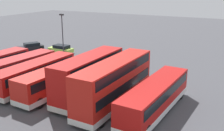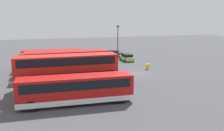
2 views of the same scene
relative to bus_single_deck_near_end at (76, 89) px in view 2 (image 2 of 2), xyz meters
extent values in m
plane|color=#47474C|center=(11.03, -11.75, -1.62)|extent=(140.00, 140.00, 0.00)
cube|color=#B71411|center=(0.00, 0.01, 0.03)|extent=(3.14, 11.75, 2.60)
cube|color=silver|center=(0.00, 0.01, -1.00)|extent=(3.19, 11.79, 0.55)
cube|color=black|center=(0.00, 0.01, 0.63)|extent=(3.16, 10.95, 0.90)
cube|color=black|center=(-0.30, -5.83, 0.63)|extent=(2.25, 0.18, 1.10)
cylinder|color=black|center=(0.90, -4.46, -1.07)|extent=(0.36, 1.11, 1.10)
cylinder|color=black|center=(-1.35, -4.35, -1.07)|extent=(0.36, 1.11, 1.10)
cylinder|color=black|center=(1.35, 4.36, -1.07)|extent=(0.36, 1.11, 1.10)
cylinder|color=black|center=(-0.90, 4.48, -1.07)|extent=(0.36, 1.11, 1.10)
cube|color=red|center=(4.08, 0.30, 0.83)|extent=(2.84, 11.77, 4.20)
cube|color=silver|center=(4.08, 0.30, -1.00)|extent=(2.88, 11.81, 0.55)
cube|color=black|center=(4.08, 0.30, 0.63)|extent=(2.88, 10.97, 0.90)
cube|color=black|center=(4.08, 0.30, 2.33)|extent=(2.88, 10.97, 0.90)
cube|color=black|center=(3.93, -5.58, 0.63)|extent=(2.25, 0.12, 1.10)
cylinder|color=black|center=(5.09, -4.18, -1.07)|extent=(0.33, 1.11, 1.10)
cylinder|color=black|center=(2.84, -4.12, -1.07)|extent=(0.33, 1.11, 1.10)
cylinder|color=black|center=(5.31, 4.73, -1.07)|extent=(0.33, 1.11, 1.10)
cylinder|color=black|center=(3.06, 4.78, -1.07)|extent=(0.33, 1.11, 1.10)
cube|color=#B71411|center=(7.37, -0.18, 0.83)|extent=(2.69, 10.39, 4.20)
cube|color=silver|center=(7.37, -0.18, -1.00)|extent=(2.73, 10.43, 0.55)
cube|color=black|center=(7.37, -0.18, 0.63)|extent=(2.74, 9.59, 0.90)
cube|color=black|center=(7.37, -0.18, 2.33)|extent=(2.74, 9.59, 0.90)
cube|color=black|center=(7.30, -5.38, 0.63)|extent=(2.25, 0.09, 1.10)
cylinder|color=black|center=(8.45, -3.97, -1.07)|extent=(0.31, 1.10, 1.10)
cylinder|color=black|center=(6.20, -3.94, -1.07)|extent=(0.31, 1.10, 1.10)
cylinder|color=black|center=(8.55, 3.58, -1.07)|extent=(0.31, 1.10, 1.10)
cylinder|color=black|center=(6.30, 3.62, -1.07)|extent=(0.31, 1.10, 1.10)
cube|color=red|center=(11.10, -0.05, 0.03)|extent=(3.16, 11.81, 2.60)
cube|color=silver|center=(11.10, -0.05, -1.00)|extent=(3.20, 11.85, 0.55)
cube|color=black|center=(11.10, -0.05, 0.63)|extent=(3.18, 11.02, 0.90)
cube|color=black|center=(10.79, -5.91, 0.63)|extent=(2.25, 0.18, 1.10)
cylinder|color=black|center=(11.99, -4.55, -1.07)|extent=(0.36, 1.11, 1.10)
cylinder|color=black|center=(9.75, -4.43, -1.07)|extent=(0.36, 1.11, 1.10)
cylinder|color=black|center=(12.46, 4.34, -1.07)|extent=(0.36, 1.11, 1.10)
cylinder|color=black|center=(10.21, 4.45, -1.07)|extent=(0.36, 1.11, 1.10)
cube|color=#B71411|center=(14.68, 0.06, 0.03)|extent=(2.65, 11.62, 2.60)
cube|color=silver|center=(14.68, 0.06, -1.00)|extent=(2.69, 11.66, 0.55)
cube|color=black|center=(14.68, 0.06, 0.63)|extent=(2.70, 10.82, 0.90)
cube|color=black|center=(14.63, -5.77, 0.63)|extent=(2.25, 0.08, 1.10)
cylinder|color=black|center=(15.76, -4.35, -1.07)|extent=(0.31, 1.10, 1.10)
cylinder|color=black|center=(13.51, -4.33, -1.07)|extent=(0.31, 1.10, 1.10)
cylinder|color=black|center=(15.84, 4.45, -1.07)|extent=(0.31, 1.10, 1.10)
cylinder|color=black|center=(13.59, 4.47, -1.07)|extent=(0.31, 1.10, 1.10)
cube|color=#A51919|center=(18.15, 0.12, 0.03)|extent=(3.21, 11.87, 2.60)
cube|color=silver|center=(18.15, 0.12, -1.00)|extent=(3.25, 11.91, 0.55)
cube|color=black|center=(18.15, 0.12, 0.63)|extent=(3.22, 11.07, 0.90)
cube|color=black|center=(17.81, -5.78, 0.63)|extent=(2.25, 0.19, 1.10)
cylinder|color=black|center=(19.02, -4.41, -1.07)|extent=(0.36, 1.12, 1.10)
cylinder|color=black|center=(16.77, -4.29, -1.07)|extent=(0.36, 1.12, 1.10)
cylinder|color=black|center=(19.52, 4.52, -1.07)|extent=(0.36, 1.12, 1.10)
cylinder|color=black|center=(17.27, 4.64, -1.07)|extent=(0.36, 1.12, 1.10)
cube|color=#A51919|center=(22.04, 0.50, 0.03)|extent=(2.81, 10.92, 2.60)
cube|color=silver|center=(22.04, 0.50, -1.00)|extent=(2.85, 10.96, 0.55)
cube|color=black|center=(22.04, 0.50, 0.63)|extent=(2.85, 10.12, 0.90)
cube|color=black|center=(21.91, -4.96, 0.63)|extent=(2.25, 0.11, 1.10)
cylinder|color=black|center=(23.07, -3.56, -1.07)|extent=(0.33, 1.11, 1.10)
cylinder|color=black|center=(20.82, -3.50, -1.07)|extent=(0.33, 1.11, 1.10)
cylinder|color=black|center=(23.26, 4.51, -1.07)|extent=(0.33, 1.11, 1.10)
cylinder|color=black|center=(21.01, 4.56, -1.07)|extent=(0.33, 1.11, 1.10)
cube|color=black|center=(28.58, -13.24, -1.09)|extent=(3.77, 4.72, 0.70)
cube|color=black|center=(28.48, -13.41, -0.47)|extent=(2.75, 3.11, 0.55)
cylinder|color=black|center=(28.70, -11.45, -1.30)|extent=(0.51, 0.66, 0.64)
cylinder|color=black|center=(30.08, -12.25, -1.30)|extent=(0.51, 0.66, 0.64)
cylinder|color=black|center=(27.09, -14.23, -1.30)|extent=(0.51, 0.66, 0.64)
cylinder|color=black|center=(28.47, -15.03, -1.30)|extent=(0.51, 0.66, 0.64)
cube|color=#A5D14C|center=(22.63, -14.46, -1.09)|extent=(4.56, 1.89, 0.70)
cube|color=black|center=(22.43, -14.46, -0.47)|extent=(2.75, 1.70, 0.55)
cylinder|color=black|center=(24.31, -13.70, -1.30)|extent=(0.64, 0.23, 0.64)
cylinder|color=black|center=(24.28, -15.30, -1.30)|extent=(0.64, 0.23, 0.64)
cylinder|color=black|center=(20.99, -13.63, -1.30)|extent=(0.64, 0.23, 0.64)
cylinder|color=black|center=(20.96, -15.23, -1.30)|extent=(0.64, 0.23, 0.64)
cylinder|color=#38383D|center=(19.61, -11.45, 1.88)|extent=(0.16, 0.16, 7.00)
cube|color=#262628|center=(19.61, -11.45, 5.53)|extent=(0.70, 0.30, 0.24)
cylinder|color=yellow|center=(13.45, -14.74, -1.15)|extent=(0.60, 0.60, 0.95)
camera|label=1|loc=(-7.20, 22.06, 9.86)|focal=42.77mm
camera|label=2|loc=(-24.56, 4.14, 7.25)|focal=40.04mm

